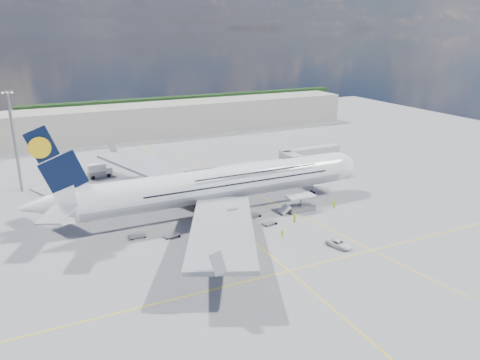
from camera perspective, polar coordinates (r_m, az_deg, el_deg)
name	(u,v)px	position (r m, az deg, el deg)	size (l,w,h in m)	color
ground	(239,228)	(97.90, -0.18, -5.89)	(300.00, 300.00, 0.00)	gray
taxi_line_main	(239,228)	(97.90, -0.18, -5.89)	(0.25, 220.00, 0.01)	yellow
taxi_line_cross	(288,271)	(82.15, 5.92, -10.96)	(120.00, 0.25, 0.01)	yellow
taxi_line_diag	(273,203)	(112.12, 4.10, -2.76)	(0.25, 100.00, 0.01)	yellow
airliner	(220,183)	(104.04, -2.42, -0.38)	(77.26, 79.15, 23.71)	white
jet_bridge	(305,157)	(126.84, 7.96, 2.83)	(18.80, 12.10, 8.50)	#B7B7BC
cargo_loader	(300,206)	(107.40, 7.29, -3.10)	(8.53, 3.20, 3.67)	silver
light_mast	(15,141)	(128.65, -25.79, 4.33)	(3.00, 0.70, 25.50)	gray
terminal	(131,122)	(183.14, -13.13, 6.93)	(180.00, 16.00, 12.00)	#B2AD9E
tree_line	(191,104)	(237.07, -6.04, 9.24)	(160.00, 6.00, 8.00)	#193814
dolly_row_a	(210,267)	(82.26, -3.66, -10.59)	(2.95, 1.58, 0.43)	gray
dolly_row_b	(172,235)	(94.74, -8.28, -6.71)	(3.38, 2.22, 0.46)	gray
dolly_row_c	(206,229)	(96.96, -4.16, -5.95)	(3.74, 2.87, 0.49)	gray
dolly_back	(137,236)	(95.69, -12.39, -6.68)	(3.33, 1.87, 0.48)	gray
dolly_nose_far	(270,223)	(99.67, 3.64, -5.26)	(3.43, 2.47, 0.45)	gray
dolly_nose_near	(253,216)	(103.30, 1.64, -4.36)	(3.60, 2.50, 0.48)	gray
baggage_tug	(211,243)	(90.17, -3.55, -7.63)	(2.72, 1.82, 1.56)	silver
catering_truck_inner	(167,192)	(113.68, -8.91, -1.48)	(7.80, 3.28, 4.60)	gray
catering_truck_outer	(99,171)	(135.96, -16.76, 1.05)	(6.66, 2.91, 3.89)	gray
service_van	(339,244)	(91.51, 11.99, -7.61)	(2.34, 5.08, 1.41)	white
crew_nose	(333,202)	(112.15, 11.25, -2.62)	(0.60, 0.40, 1.66)	#AFFB1A
crew_loader	(334,206)	(109.66, 11.43, -3.07)	(0.87, 0.68, 1.80)	#CBF419
crew_wing	(196,253)	(86.10, -5.34, -8.88)	(0.97, 0.41, 1.66)	#C5E618
crew_van	(295,218)	(101.18, 6.68, -4.63)	(0.90, 0.59, 1.85)	#E4F619
crew_tug	(282,234)	(93.34, 5.19, -6.56)	(1.25, 0.72, 1.93)	#B0E418
cone_nose	(346,194)	(119.50, 12.80, -1.72)	(0.40, 0.40, 0.51)	orange
cone_wing_left_inner	(168,188)	(122.22, -8.77, -1.02)	(0.43, 0.43, 0.54)	orange
cone_wing_left_outer	(162,188)	(122.84, -9.48, -0.97)	(0.39, 0.39, 0.50)	orange
cone_wing_right_inner	(231,240)	(91.97, -1.13, -7.37)	(0.41, 0.41, 0.53)	orange
cone_wing_right_outer	(234,275)	(79.97, -0.74, -11.48)	(0.47, 0.47, 0.60)	orange
cone_tail	(87,223)	(104.89, -18.16, -5.02)	(0.40, 0.40, 0.50)	orange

